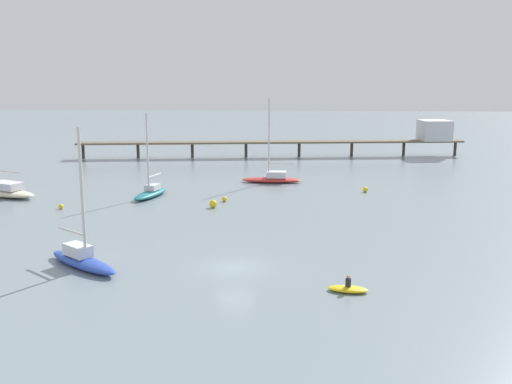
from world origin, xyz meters
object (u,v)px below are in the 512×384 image
Objects in this scene: sailboat_blue at (82,258)px; dinghy_yellow at (348,289)px; sailboat_red at (273,177)px; sailboat_cream at (3,190)px; mooring_buoy_far at (61,206)px; mooring_buoy_inner at (365,189)px; pier at (366,136)px; mooring_buoy_near at (225,199)px; mooring_buoy_mid at (213,204)px; sailboat_teal at (151,192)px.

sailboat_blue is 3.75× the size of dinghy_yellow.
sailboat_red is 4.01× the size of dinghy_yellow.
sailboat_blue reaches higher than dinghy_yellow.
sailboat_cream is 22.94× the size of mooring_buoy_far.
sailboat_blue is at bearing -128.32° from mooring_buoy_inner.
sailboat_red is at bearing 99.66° from dinghy_yellow.
pier is 106.17× the size of mooring_buoy_inner.
dinghy_yellow is (37.41, -27.76, -0.53)m from sailboat_cream.
dinghy_yellow is at bearing -10.67° from sailboat_blue.
sailboat_red is at bearing 68.81° from mooring_buoy_near.
mooring_buoy_far is at bearing 142.11° from dinghy_yellow.
sailboat_red reaches higher than pier.
sailboat_red is 27.53m from mooring_buoy_far.
mooring_buoy_mid is (6.64, 20.11, -0.30)m from sailboat_blue.
sailboat_cream reaches higher than mooring_buoy_near.
sailboat_teal is (17.14, 0.94, -0.12)m from sailboat_cream.
pier is 6.05× the size of sailboat_red.
sailboat_blue is 16.40× the size of mooring_buoy_inner.
sailboat_red is 13.25m from mooring_buoy_near.
sailboat_cream is 25.98m from mooring_buoy_near.
sailboat_teal is (-28.44, -36.98, -3.00)m from pier.
sailboat_red is (-14.83, -26.53, -2.97)m from pier.
pier is at bearing 83.96° from mooring_buoy_inner.
dinghy_yellow is at bearing -97.09° from pier.
pier is at bearing 52.44° from sailboat_teal.
mooring_buoy_inner is at bearing 10.78° from sailboat_teal.
sailboat_red is at bearing 71.05° from sailboat_blue.
mooring_buoy_mid reaches higher than mooring_buoy_far.
sailboat_teal reaches higher than dinghy_yellow.
sailboat_cream is 30.48m from sailboat_blue.
pier is 66.28m from dinghy_yellow.
sailboat_red is 17.55× the size of mooring_buoy_inner.
pier is 59.36m from sailboat_cream.
sailboat_teal is (-13.60, -10.44, -0.03)m from sailboat_red.
mooring_buoy_near is 17.35m from mooring_buoy_far.
mooring_buoy_inner is at bearing 22.39° from mooring_buoy_near.
sailboat_cream reaches higher than mooring_buoy_mid.
sailboat_cream is 19.87× the size of mooring_buoy_inner.
dinghy_yellow is (18.89, -3.56, -0.50)m from sailboat_blue.
mooring_buoy_mid is at bearing -104.19° from mooring_buoy_near.
sailboat_teal is 9.48m from mooring_buoy_mid.
mooring_buoy_far is at bearing -163.45° from mooring_buoy_near.
dinghy_yellow reaches higher than mooring_buoy_far.
sailboat_teal is 25.48m from mooring_buoy_inner.
sailboat_teal reaches higher than mooring_buoy_inner.
sailboat_red is at bearing 153.59° from mooring_buoy_inner.
mooring_buoy_mid is (-20.41, -42.01, -3.22)m from pier.
sailboat_cream reaches higher than pier.
sailboat_teal is (-1.38, 25.15, -0.08)m from sailboat_blue.
sailboat_teal is at bearing 93.15° from sailboat_blue.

